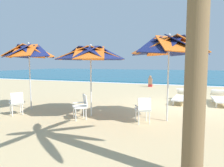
{
  "coord_description": "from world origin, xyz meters",
  "views": [
    {
      "loc": [
        0.19,
        -9.16,
        1.95
      ],
      "look_at": [
        -2.94,
        -0.61,
        1.0
      ],
      "focal_mm": 31.95,
      "sensor_mm": 36.0,
      "label": 1
    }
  ],
  "objects": [
    {
      "name": "beach_umbrella_2",
      "position": [
        -5.85,
        -2.59,
        2.39
      ],
      "size": [
        2.07,
        2.07,
        2.78
      ],
      "color": "silver",
      "rests_on": "ground"
    },
    {
      "name": "ground_plane",
      "position": [
        0.0,
        0.0,
        0.0
      ],
      "size": [
        80.0,
        80.0,
        0.0
      ],
      "primitive_type": "plane",
      "color": "#D3B784"
    },
    {
      "name": "palm_tree_0",
      "position": [
        0.4,
        -5.67,
        2.61
      ],
      "size": [
        2.94,
        2.93,
        4.15
      ],
      "color": "brown",
      "rests_on": "ground"
    },
    {
      "name": "plastic_chair_1",
      "position": [
        -3.13,
        -3.17,
        0.5
      ],
      "size": [
        0.63,
        0.63,
        0.87
      ],
      "color": "white",
      "rests_on": "ground"
    },
    {
      "name": "beachgoer_seated",
      "position": [
        -2.43,
        7.17,
        0.29
      ],
      "size": [
        0.3,
        0.93,
        0.92
      ],
      "color": "red",
      "rests_on": "ground"
    },
    {
      "name": "surf_foam",
      "position": [
        0.0,
        9.12,
        0.01
      ],
      "size": [
        80.0,
        0.7,
        0.01
      ],
      "primitive_type": "cube",
      "color": "white",
      "rests_on": "ground"
    },
    {
      "name": "plastic_chair_0",
      "position": [
        -1.02,
        -2.92,
        0.5
      ],
      "size": [
        0.6,
        0.61,
        0.87
      ],
      "color": "white",
      "rests_on": "ground"
    },
    {
      "name": "sun_lounger_1",
      "position": [
        0.06,
        1.12,
        0.28
      ],
      "size": [
        0.81,
        2.19,
        0.62
      ],
      "color": "white",
      "rests_on": "ground"
    },
    {
      "name": "sea",
      "position": [
        0.0,
        27.42,
        0.05
      ],
      "size": [
        80.0,
        36.0,
        0.1
      ],
      "primitive_type": "cube",
      "color": "#19607F",
      "rests_on": "ground"
    },
    {
      "name": "sun_lounger_0",
      "position": [
        1.79,
        1.31,
        0.28
      ],
      "size": [
        0.65,
        2.15,
        0.62
      ],
      "color": "white",
      "rests_on": "ground"
    },
    {
      "name": "plastic_chair_2",
      "position": [
        -5.67,
        -3.52,
        0.5
      ],
      "size": [
        0.63,
        0.62,
        0.87
      ],
      "color": "white",
      "rests_on": "ground"
    },
    {
      "name": "beach_umbrella_0",
      "position": [
        -0.32,
        -2.39,
        2.48
      ],
      "size": [
        2.5,
        2.5,
        2.89
      ],
      "color": "silver",
      "rests_on": "ground"
    },
    {
      "name": "beach_umbrella_1",
      "position": [
        -2.99,
        -2.69,
        2.27
      ],
      "size": [
        2.53,
        2.53,
        2.61
      ],
      "color": "silver",
      "rests_on": "ground"
    }
  ]
}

